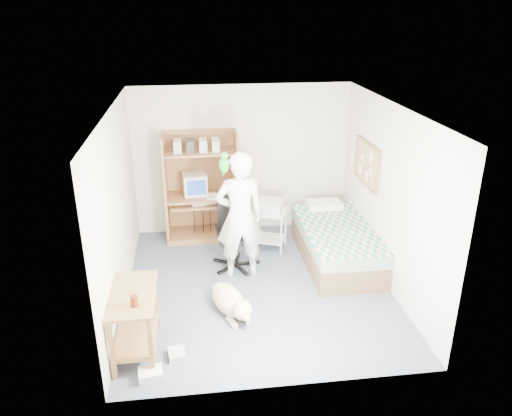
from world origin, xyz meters
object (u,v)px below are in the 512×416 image
Objects in this scene: person at (240,216)px; bed at (336,243)px; office_chair at (235,241)px; computer_hutch at (202,191)px; dog at (230,301)px; side_desk at (134,313)px; printer_cart at (269,223)px.

bed is at bearing -174.56° from person.
bed is 1.80× the size of office_chair.
computer_hutch is 2.45m from dog.
side_desk is at bearing -147.50° from bed.
side_desk is 1.50× the size of printer_cart.
side_desk is 2.26m from office_chair.
person is at bearing 56.41° from dog.
bed is 1.95× the size of dog.
bed is 2.02× the size of side_desk.
office_chair is 0.78m from printer_cart.
bed is (2.00, -1.12, -0.53)m from computer_hutch.
person is at bearing -70.60° from computer_hutch.
computer_hutch is 1.24m from printer_cart.
computer_hutch reaches higher than printer_cart.
bed is 1.66m from person.
office_chair is (0.44, -1.08, -0.42)m from computer_hutch.
computer_hutch reaches higher than office_chair.
side_desk is at bearing -172.21° from dog.
side_desk is 0.89× the size of office_chair.
office_chair is at bearing 62.08° from dog.
dog is 1.95m from printer_cart.
person reaches higher than computer_hutch.
dog is 1.56× the size of printer_cart.
computer_hutch is at bearing 73.86° from side_desk.
printer_cart is at bearing -128.29° from person.
computer_hutch is 2.70× the size of printer_cart.
dog is (-1.74, -1.22, -0.11)m from bed.
bed reaches higher than dog.
side_desk is (-2.85, -1.82, 0.21)m from bed.
printer_cart is (-0.97, 0.55, 0.14)m from bed.
printer_cart is at bearing 46.36° from dog.
bed is 1.08× the size of person.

